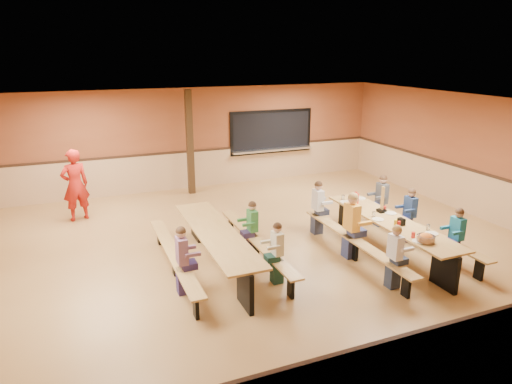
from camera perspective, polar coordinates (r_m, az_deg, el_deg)
name	(u,v)px	position (r m, az deg, el deg)	size (l,w,h in m)	color
ground	(253,249)	(9.72, -0.32, -7.17)	(12.00, 12.00, 0.00)	olive
room_envelope	(253,219)	(9.45, -0.33, -3.36)	(12.04, 10.04, 3.02)	brown
kitchen_pass_through	(271,134)	(14.65, 1.94, 7.30)	(2.78, 0.28, 1.38)	black
structural_post	(190,143)	(13.23, -8.27, 6.10)	(0.18, 0.18, 3.00)	black
cafeteria_table_main	(390,230)	(9.72, 16.37, -4.53)	(1.91, 3.70, 0.74)	#B68A48
cafeteria_table_second	(216,242)	(8.78, -4.98, -6.26)	(1.91, 3.70, 0.74)	#B68A48
seated_child_white_left	(394,257)	(8.37, 16.92, -7.80)	(0.34, 0.28, 1.16)	white
seated_adult_yellow	(351,226)	(9.33, 11.83, -4.17)	(0.43, 0.35, 1.34)	#F9AF3B
seated_child_grey_left	(318,208)	(10.43, 7.70, -1.99)	(0.37, 0.31, 1.22)	silver
seated_child_teal_right	(456,238)	(9.60, 23.73, -5.25)	(0.35, 0.28, 1.16)	teal
seated_child_navy_right	(409,215)	(10.49, 18.64, -2.77)	(0.35, 0.29, 1.18)	navy
seated_child_char_right	(381,201)	(11.20, 15.41, -1.08)	(0.38, 0.31, 1.23)	#42464C
seated_child_purple_sec	(182,261)	(7.93, -9.20, -8.50)	(0.37, 0.30, 1.21)	#7A5270
seated_child_green_sec	(252,230)	(9.19, -0.45, -4.72)	(0.34, 0.28, 1.16)	#33763A
seated_child_tan_sec	(277,253)	(8.19, 2.65, -7.68)	(0.33, 0.27, 1.13)	beige
standing_woman	(75,185)	(11.93, -21.67, 0.82)	(0.65, 0.43, 1.78)	#B21D14
punch_pitcher	(355,199)	(10.44, 12.32, -0.81)	(0.16, 0.16, 0.22)	red
chip_bowl	(426,238)	(8.73, 20.48, -5.42)	(0.32, 0.32, 0.15)	orange
napkin_dispenser	(401,222)	(9.42, 17.71, -3.54)	(0.10, 0.14, 0.13)	black
condiment_mustard	(395,224)	(9.20, 17.02, -3.84)	(0.06, 0.06, 0.17)	yellow
condiment_ketchup	(399,226)	(9.14, 17.41, -4.02)	(0.06, 0.06, 0.17)	#B2140F
table_paddle	(382,206)	(10.01, 15.46, -1.68)	(0.16, 0.16, 0.56)	black
place_settings	(391,217)	(9.63, 16.50, -3.04)	(0.65, 3.30, 0.11)	beige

